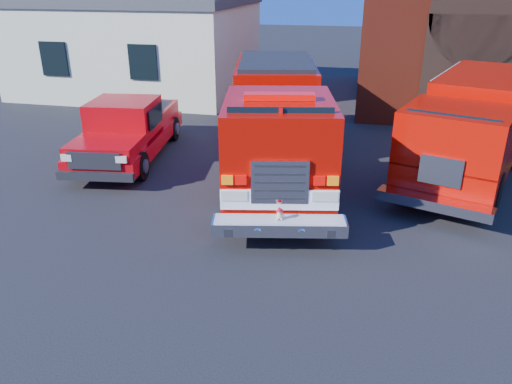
% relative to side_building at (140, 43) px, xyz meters
% --- Properties ---
extents(ground, '(100.00, 100.00, 0.00)m').
position_rel_side_building_xyz_m(ground, '(9.00, -13.00, -2.20)').
color(ground, black).
rests_on(ground, ground).
extents(parking_stripe_far, '(0.12, 3.00, 0.01)m').
position_rel_side_building_xyz_m(parking_stripe_far, '(15.50, -6.00, -2.20)').
color(parking_stripe_far, yellow).
rests_on(parking_stripe_far, ground).
extents(side_building, '(10.20, 8.20, 4.35)m').
position_rel_side_building_xyz_m(side_building, '(0.00, 0.00, 0.00)').
color(side_building, beige).
rests_on(side_building, ground).
extents(fire_engine, '(4.38, 9.53, 2.84)m').
position_rel_side_building_xyz_m(fire_engine, '(8.51, -9.57, -0.73)').
color(fire_engine, black).
rests_on(fire_engine, ground).
extents(pickup_truck, '(2.76, 5.84, 1.84)m').
position_rel_side_building_xyz_m(pickup_truck, '(3.93, -9.47, -1.33)').
color(pickup_truck, black).
rests_on(pickup_truck, ground).
extents(secondary_truck, '(4.83, 8.26, 2.56)m').
position_rel_side_building_xyz_m(secondary_truck, '(13.89, -8.34, -0.81)').
color(secondary_truck, black).
rests_on(secondary_truck, ground).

